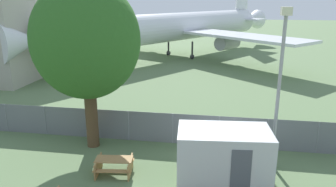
{
  "coord_description": "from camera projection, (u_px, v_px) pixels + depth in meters",
  "views": [
    {
      "loc": [
        2.49,
        -5.99,
        7.9
      ],
      "look_at": [
        -0.75,
        13.74,
        2.0
      ],
      "focal_mm": 35.0,
      "sensor_mm": 36.0,
      "label": 1
    }
  ],
  "objects": [
    {
      "name": "tree_near_hangar",
      "position": [
        86.0,
        41.0,
        16.5
      ],
      "size": [
        5.49,
        5.49,
        8.85
      ],
      "color": "#4C3823",
      "rests_on": "ground"
    },
    {
      "name": "picnic_bench_open_grass",
      "position": [
        114.0,
        164.0,
        15.13
      ],
      "size": [
        1.86,
        1.6,
        0.76
      ],
      "rotation": [
        0.0,
        0.0,
        0.12
      ],
      "color": "#A37A47",
      "rests_on": "ground"
    },
    {
      "name": "airplane",
      "position": [
        174.0,
        28.0,
        42.97
      ],
      "size": [
        31.98,
        37.94,
        11.37
      ],
      "rotation": [
        0.0,
        0.0,
        -2.17
      ],
      "color": "silver",
      "rests_on": "ground"
    },
    {
      "name": "perimeter_fence",
      "position": [
        173.0,
        128.0,
        18.2
      ],
      "size": [
        56.07,
        0.07,
        1.76
      ],
      "color": "slate",
      "rests_on": "ground"
    },
    {
      "name": "portable_cabin",
      "position": [
        224.0,
        154.0,
        14.63
      ],
      "size": [
        4.28,
        2.69,
        2.31
      ],
      "rotation": [
        0.0,
        0.0,
        0.09
      ],
      "color": "silver",
      "rests_on": "ground"
    },
    {
      "name": "light_mast",
      "position": [
        280.0,
        73.0,
        14.73
      ],
      "size": [
        0.44,
        0.44,
        7.51
      ],
      "color": "#99999E",
      "rests_on": "ground"
    }
  ]
}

